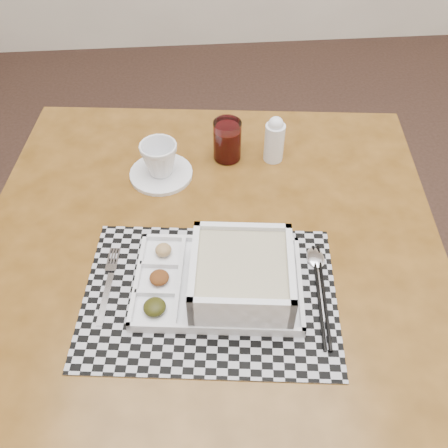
% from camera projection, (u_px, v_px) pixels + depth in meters
% --- Properties ---
extents(floor, '(5.00, 5.00, 0.00)m').
position_uv_depth(floor, '(407.00, 440.00, 1.49)').
color(floor, '#301F18').
rests_on(floor, ground).
extents(dining_table, '(1.09, 1.09, 0.74)m').
position_uv_depth(dining_table, '(210.00, 266.00, 1.10)').
color(dining_table, '#4B2E0D').
rests_on(dining_table, ground).
extents(placemat, '(0.52, 0.40, 0.00)m').
position_uv_depth(placemat, '(210.00, 295.00, 0.95)').
color(placemat, '#A5A4AC').
rests_on(placemat, dining_table).
extents(serving_tray, '(0.34, 0.26, 0.10)m').
position_uv_depth(serving_tray, '(234.00, 279.00, 0.93)').
color(serving_tray, white).
rests_on(serving_tray, placemat).
extents(fork, '(0.04, 0.19, 0.00)m').
position_uv_depth(fork, '(107.00, 283.00, 0.97)').
color(fork, silver).
rests_on(fork, placemat).
extents(spoon, '(0.04, 0.18, 0.01)m').
position_uv_depth(spoon, '(316.00, 263.00, 1.00)').
color(spoon, silver).
rests_on(spoon, placemat).
extents(chopsticks, '(0.04, 0.24, 0.01)m').
position_uv_depth(chopsticks, '(321.00, 295.00, 0.95)').
color(chopsticks, black).
rests_on(chopsticks, placemat).
extents(saucer, '(0.15, 0.15, 0.01)m').
position_uv_depth(saucer, '(161.00, 174.00, 1.19)').
color(saucer, white).
rests_on(saucer, dining_table).
extents(cup, '(0.11, 0.11, 0.08)m').
position_uv_depth(cup, '(159.00, 159.00, 1.16)').
color(cup, white).
rests_on(cup, saucer).
extents(juice_glass, '(0.07, 0.07, 0.10)m').
position_uv_depth(juice_glass, '(227.00, 142.00, 1.21)').
color(juice_glass, white).
rests_on(juice_glass, dining_table).
extents(creamer_bottle, '(0.05, 0.05, 0.12)m').
position_uv_depth(creamer_bottle, '(274.00, 139.00, 1.20)').
color(creamer_bottle, white).
rests_on(creamer_bottle, dining_table).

